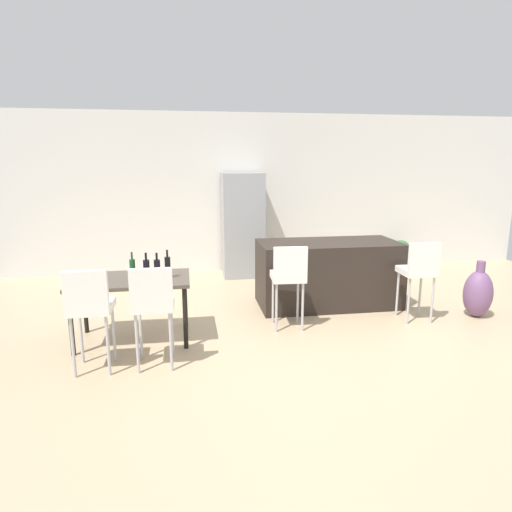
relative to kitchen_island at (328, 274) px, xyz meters
The scene contains 16 objects.
ground_plane 0.88m from the kitchen_island, 113.34° to the right, with size 10.00×10.00×0.00m, color tan.
back_wall 2.54m from the kitchen_island, 97.32° to the left, with size 10.00×0.12×2.90m, color silver.
kitchen_island is the anchor object (origin of this frame).
bar_chair_left 1.16m from the kitchen_island, 133.01° to the right, with size 0.43×0.43×1.05m.
bar_chair_middle 1.26m from the kitchen_island, 42.07° to the right, with size 0.41×0.41×1.05m.
dining_table 2.78m from the kitchen_island, 161.04° to the right, with size 1.31×0.78×0.74m.
dining_chair_near 3.36m from the kitchen_island, 150.49° to the right, with size 0.41×0.41×1.05m.
dining_chair_far 2.86m from the kitchen_island, 144.65° to the right, with size 0.40×0.40×1.05m.
wine_bottle_corner 2.43m from the kitchen_island, 156.66° to the right, with size 0.06×0.06×0.32m.
wine_bottle_end 2.54m from the kitchen_island, 157.50° to the right, with size 0.07×0.07×0.29m.
wine_bottle_left 2.79m from the kitchen_island, 159.58° to the right, with size 0.06×0.06×0.31m.
wine_bottle_inner 2.66m from the kitchen_island, 157.72° to the right, with size 0.07×0.07×0.31m.
wine_glass_middle 2.64m from the kitchen_island, 161.99° to the right, with size 0.07×0.07×0.17m.
refrigerator 2.18m from the kitchen_island, 117.68° to the left, with size 0.72×0.68×1.84m, color #939699.
floor_vase 1.98m from the kitchen_island, 23.93° to the right, with size 0.37×0.37×0.76m.
potted_plant 2.80m from the kitchen_island, 42.06° to the left, with size 0.35×0.35×0.56m.
Camera 1 is at (-1.67, -5.11, 2.02)m, focal length 30.59 mm.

